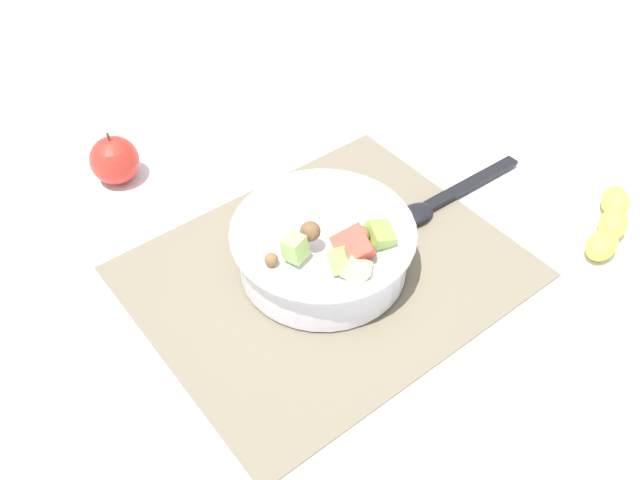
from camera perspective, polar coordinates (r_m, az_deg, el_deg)
ground_plane at (r=0.86m, az=0.55°, el=-2.72°), size 2.40×2.40×0.00m
placemat at (r=0.86m, az=0.55°, el=-2.58°), size 0.45×0.37×0.01m
salad_bowl at (r=0.83m, az=0.06°, el=-0.54°), size 0.23×0.23×0.11m
serving_spoon at (r=0.95m, az=9.93°, el=3.36°), size 0.23×0.04×0.01m
whole_apple at (r=1.01m, az=-16.80°, el=6.42°), size 0.07×0.07×0.08m
banana_whole at (r=0.97m, az=23.10°, el=1.32°), size 0.15×0.09×0.04m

